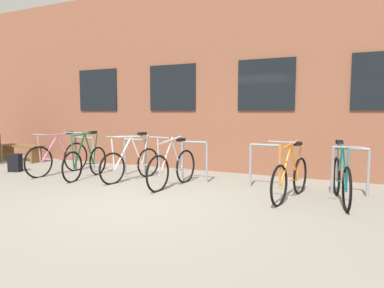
{
  "coord_description": "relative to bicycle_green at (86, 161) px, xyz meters",
  "views": [
    {
      "loc": [
        3.0,
        -4.67,
        1.47
      ],
      "look_at": [
        0.09,
        1.6,
        0.82
      ],
      "focal_mm": 32.24,
      "sensor_mm": 36.0,
      "label": 1
    }
  ],
  "objects": [
    {
      "name": "ground_plane",
      "position": [
        2.33,
        -1.21,
        -0.38
      ],
      "size": [
        42.0,
        42.0,
        0.0
      ],
      "primitive_type": "plane",
      "color": "gray"
    },
    {
      "name": "storefront_building",
      "position": [
        2.33,
        4.87,
        1.95
      ],
      "size": [
        28.0,
        5.79,
        4.66
      ],
      "color": "brown",
      "rests_on": "ground"
    },
    {
      "name": "bike_rack",
      "position": [
        2.34,
        0.69,
        0.14
      ],
      "size": [
        6.62,
        0.05,
        0.86
      ],
      "color": "gray",
      "rests_on": "ground"
    },
    {
      "name": "bicycle_green",
      "position": [
        0.0,
        0.0,
        0.0
      ],
      "size": [
        0.44,
        1.62,
        1.07
      ],
      "color": "black",
      "rests_on": "ground"
    },
    {
      "name": "bicycle_orange",
      "position": [
        4.43,
        0.01,
        -0.01
      ],
      "size": [
        0.48,
        1.66,
        1.03
      ],
      "color": "black",
      "rests_on": "ground"
    },
    {
      "name": "bicycle_white",
      "position": [
        1.06,
        0.22,
        -0.0
      ],
      "size": [
        0.52,
        1.67,
        1.04
      ],
      "color": "black",
      "rests_on": "ground"
    },
    {
      "name": "bicycle_silver",
      "position": [
        2.17,
        0.02,
        0.0
      ],
      "size": [
        0.44,
        1.67,
        1.03
      ],
      "color": "black",
      "rests_on": "ground"
    },
    {
      "name": "bicycle_pink",
      "position": [
        -0.94,
        0.12,
        0.01
      ],
      "size": [
        0.44,
        1.77,
        1.01
      ],
      "color": "black",
      "rests_on": "ground"
    },
    {
      "name": "bicycle_teal",
      "position": [
        5.21,
        0.16,
        0.0
      ],
      "size": [
        0.47,
        1.74,
        1.01
      ],
      "color": "black",
      "rests_on": "ground"
    },
    {
      "name": "wooden_bench",
      "position": [
        -3.52,
        1.18,
        -0.02
      ],
      "size": [
        1.48,
        0.4,
        0.5
      ],
      "color": "brown",
      "rests_on": "ground"
    },
    {
      "name": "backpack",
      "position": [
        -2.16,
        -0.1,
        -0.16
      ],
      "size": [
        0.33,
        0.29,
        0.44
      ],
      "primitive_type": "cube",
      "rotation": [
        0.0,
        0.0,
        0.36
      ],
      "color": "black",
      "rests_on": "ground"
    }
  ]
}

